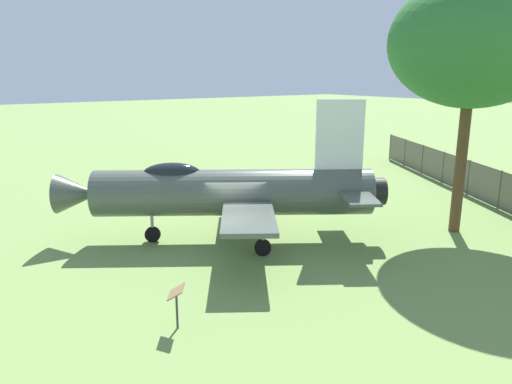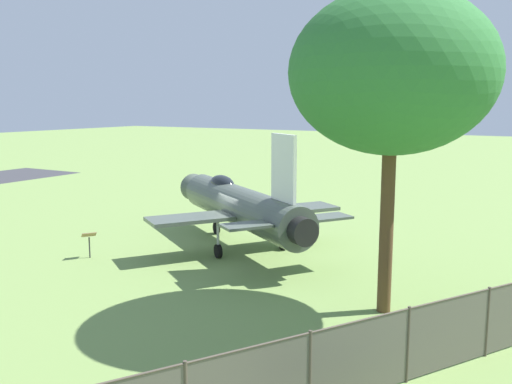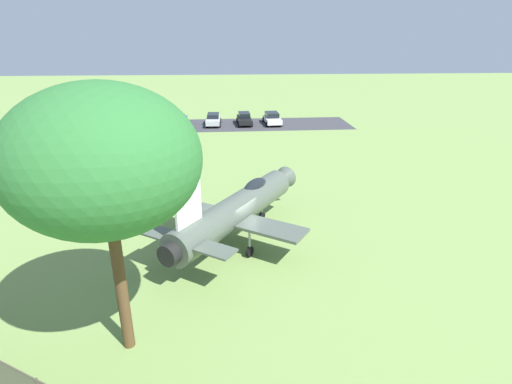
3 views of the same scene
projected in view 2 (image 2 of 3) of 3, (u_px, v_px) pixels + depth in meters
ground_plane at (242, 248)px, 25.61m from camera, size 200.00×200.00×0.00m
display_jet at (238, 204)px, 25.63m from camera, size 11.58×9.26×5.44m
shade_tree at (392, 73)px, 16.69m from camera, size 6.25×6.41×10.03m
info_plaque at (89, 238)px, 23.89m from camera, size 0.66×0.72×1.14m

